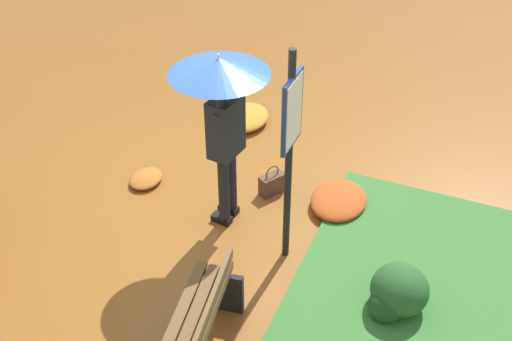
% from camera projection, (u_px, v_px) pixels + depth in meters
% --- Properties ---
extents(ground_plane, '(18.00, 18.00, 0.00)m').
position_uv_depth(ground_plane, '(209.00, 212.00, 7.23)').
color(ground_plane, brown).
extents(person_with_umbrella, '(0.96, 0.96, 2.04)m').
position_uv_depth(person_with_umbrella, '(222.00, 98.00, 6.17)').
color(person_with_umbrella, black).
rests_on(person_with_umbrella, ground_plane).
extents(info_sign_post, '(0.44, 0.07, 2.30)m').
position_uv_depth(info_sign_post, '(291.00, 136.00, 5.83)').
color(info_sign_post, black).
rests_on(info_sign_post, ground_plane).
extents(handbag, '(0.33, 0.27, 0.37)m').
position_uv_depth(handbag, '(272.00, 183.00, 7.44)').
color(handbag, '#4C3323').
rests_on(handbag, ground_plane).
extents(park_bench, '(1.40, 0.59, 0.75)m').
position_uv_depth(park_bench, '(195.00, 331.00, 5.36)').
color(park_bench, black).
rests_on(park_bench, ground_plane).
extents(shrub_cluster, '(0.59, 0.54, 0.49)m').
position_uv_depth(shrub_cluster, '(397.00, 293.00, 5.94)').
color(shrub_cluster, '#285628').
rests_on(shrub_cluster, ground_plane).
extents(leaf_pile_near_person, '(0.76, 0.61, 0.17)m').
position_uv_depth(leaf_pile_near_person, '(245.00, 117.00, 8.69)').
color(leaf_pile_near_person, '#C68428').
rests_on(leaf_pile_near_person, ground_plane).
extents(leaf_pile_by_bench, '(0.45, 0.36, 0.10)m').
position_uv_depth(leaf_pile_by_bench, '(146.00, 179.00, 7.65)').
color(leaf_pile_by_bench, '#A86023').
rests_on(leaf_pile_by_bench, ground_plane).
extents(leaf_pile_far_path, '(0.77, 0.61, 0.17)m').
position_uv_depth(leaf_pile_far_path, '(339.00, 200.00, 7.26)').
color(leaf_pile_far_path, '#B74C1E').
rests_on(leaf_pile_far_path, ground_plane).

